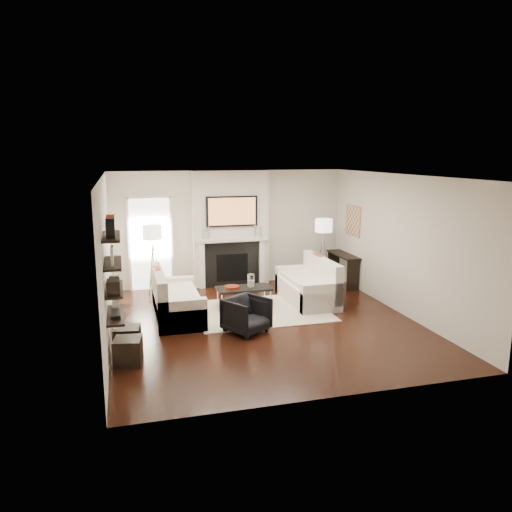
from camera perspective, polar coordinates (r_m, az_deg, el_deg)
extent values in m
plane|color=black|center=(9.33, 0.97, -7.66)|extent=(6.00, 6.00, 0.00)
plane|color=white|center=(8.81, 1.04, 9.15)|extent=(6.00, 6.00, 0.00)
plane|color=silver|center=(11.84, -3.05, 3.21)|extent=(5.50, 0.00, 5.50)
plane|color=silver|center=(6.23, 8.74, -4.65)|extent=(5.50, 0.00, 5.50)
plane|color=silver|center=(8.64, -16.80, -0.44)|extent=(0.00, 6.00, 6.00)
plane|color=silver|center=(10.08, 16.19, 1.28)|extent=(0.00, 6.00, 6.00)
cube|color=silver|center=(11.72, -2.92, 3.12)|extent=(1.80, 0.25, 2.70)
cube|color=black|center=(11.75, -2.74, -0.98)|extent=(1.30, 0.02, 1.04)
cube|color=black|center=(11.76, -2.73, -1.31)|extent=(0.75, 0.02, 0.65)
cube|color=white|center=(11.58, -6.19, -1.06)|extent=(0.12, 0.08, 1.10)
cube|color=white|center=(11.88, 0.68, -0.67)|extent=(0.12, 0.08, 1.10)
cube|color=white|center=(11.58, -2.71, 1.87)|extent=(1.70, 0.18, 0.07)
cube|color=black|center=(11.51, -2.77, 5.13)|extent=(1.20, 0.06, 0.70)
cube|color=#BF723F|center=(11.48, -2.74, 5.11)|extent=(1.10, 0.00, 0.62)
cylinder|color=silver|center=(11.46, -5.42, 2.66)|extent=(0.04, 0.04, 0.30)
cylinder|color=silver|center=(11.44, -6.06, 2.48)|extent=(0.04, 0.04, 0.24)
cylinder|color=silver|center=(11.69, -0.10, 2.89)|extent=(0.04, 0.04, 0.30)
cylinder|color=silver|center=(11.73, 0.52, 2.77)|extent=(0.04, 0.04, 0.24)
cube|color=white|center=(11.63, -11.96, 1.32)|extent=(0.90, 0.02, 2.10)
cube|color=white|center=(11.60, -14.32, 1.18)|extent=(0.06, 0.06, 2.16)
cube|color=white|center=(11.65, -9.59, 1.42)|extent=(0.06, 0.06, 2.16)
cube|color=white|center=(11.47, -12.18, 6.62)|extent=(1.02, 0.06, 0.06)
cube|color=beige|center=(9.99, 0.54, -6.30)|extent=(2.60, 2.00, 0.01)
cube|color=white|center=(9.65, -8.92, -5.83)|extent=(0.85, 1.80, 0.42)
cube|color=white|center=(9.53, -10.99, -4.14)|extent=(0.18, 1.80, 0.80)
cube|color=white|center=(8.86, -8.35, -6.81)|extent=(0.85, 0.18, 0.60)
cube|color=white|center=(10.40, -9.44, -4.05)|extent=(0.85, 0.18, 0.60)
cube|color=white|center=(9.58, -8.68, -4.32)|extent=(0.63, 1.44, 0.10)
cube|color=#BD3A17|center=(9.77, -11.17, -2.52)|extent=(0.10, 0.42, 0.42)
cube|color=black|center=(9.19, -10.89, -3.47)|extent=(0.10, 0.40, 0.40)
cube|color=white|center=(10.64, 5.83, -4.09)|extent=(0.85, 1.80, 0.42)
cube|color=white|center=(10.68, 7.54, -2.32)|extent=(0.18, 1.80, 0.80)
cube|color=white|center=(9.89, 7.52, -4.81)|extent=(0.85, 0.18, 0.60)
cube|color=white|center=(11.35, 4.38, -2.59)|extent=(0.85, 0.18, 0.60)
cube|color=white|center=(10.55, 5.60, -2.75)|extent=(0.63, 1.44, 0.10)
cube|color=#BD3A17|center=(10.90, 6.97, -0.91)|extent=(0.10, 0.42, 0.42)
cube|color=black|center=(10.36, 8.21, -1.66)|extent=(0.10, 0.40, 0.40)
cube|color=black|center=(10.13, -1.40, -3.73)|extent=(1.10, 0.55, 0.04)
cylinder|color=silver|center=(9.87, -3.92, -5.42)|extent=(0.02, 0.02, 0.38)
cylinder|color=silver|center=(10.11, 1.67, -5.00)|extent=(0.02, 0.02, 0.38)
cylinder|color=silver|center=(10.29, -4.40, -4.73)|extent=(0.02, 0.02, 0.38)
cylinder|color=silver|center=(10.51, 0.97, -4.34)|extent=(0.02, 0.02, 0.38)
cylinder|color=white|center=(10.12, -0.58, -2.80)|extent=(0.14, 0.14, 0.25)
cylinder|color=white|center=(10.14, -0.58, -3.15)|extent=(0.10, 0.10, 0.15)
cylinder|color=#B2371D|center=(10.06, -2.79, -3.58)|extent=(0.30, 0.30, 0.05)
imported|color=black|center=(8.78, -1.09, -6.56)|extent=(0.89, 0.88, 0.68)
cylinder|color=silver|center=(10.93, -11.60, -1.73)|extent=(0.02, 0.02, 1.20)
cylinder|color=white|center=(10.77, -11.79, 2.67)|extent=(0.40, 0.40, 0.30)
cylinder|color=silver|center=(10.94, -11.03, -1.70)|extent=(0.25, 0.02, 1.23)
cylinder|color=silver|center=(11.02, -11.92, -1.63)|extent=(0.14, 0.22, 1.23)
cylinder|color=silver|center=(10.84, -11.86, -1.86)|extent=(0.14, 0.22, 1.23)
cylinder|color=silver|center=(11.81, 7.63, -0.60)|extent=(0.02, 0.02, 1.20)
cylinder|color=white|center=(11.66, 7.74, 3.48)|extent=(0.40, 0.40, 0.30)
cylinder|color=silver|center=(11.85, 8.12, -0.57)|extent=(0.25, 0.02, 1.23)
cylinder|color=silver|center=(11.87, 7.21, -0.53)|extent=(0.14, 0.22, 1.23)
cylinder|color=silver|center=(11.70, 7.56, -0.72)|extent=(0.14, 0.22, 1.23)
cube|color=black|center=(11.98, 9.95, 0.14)|extent=(0.35, 1.20, 0.04)
cube|color=black|center=(11.58, 11.03, -2.20)|extent=(0.30, 0.04, 0.71)
cube|color=black|center=(12.55, 8.83, -1.05)|extent=(0.30, 0.04, 0.71)
cube|color=tan|center=(11.82, 11.03, 3.97)|extent=(0.03, 0.70, 0.70)
cube|color=black|center=(7.83, -15.73, -6.53)|extent=(0.25, 1.00, 0.03)
cube|color=black|center=(7.72, -15.90, -3.71)|extent=(0.25, 1.00, 0.04)
cube|color=black|center=(7.62, -16.06, -0.81)|extent=(0.25, 1.00, 0.04)
cube|color=black|center=(7.55, -16.23, 2.16)|extent=(0.25, 1.00, 0.04)
cube|color=black|center=(7.26, -16.33, 3.05)|extent=(0.12, 0.10, 0.28)
cube|color=#BD3A17|center=(7.71, -16.28, 3.53)|extent=(0.12, 0.10, 0.28)
cube|color=white|center=(7.44, -16.13, -0.11)|extent=(0.04, 0.30, 0.22)
cube|color=black|center=(7.92, -16.08, 0.44)|extent=(0.04, 0.22, 0.18)
cube|color=black|center=(7.40, -15.96, -3.42)|extent=(0.18, 0.25, 0.20)
cube|color=black|center=(7.96, -15.91, -2.67)|extent=(0.15, 0.12, 0.12)
cube|color=black|center=(7.66, -15.75, -6.59)|extent=(0.14, 0.20, 0.05)
cube|color=white|center=(8.12, -15.76, -5.08)|extent=(0.10, 0.10, 0.18)
cylinder|color=black|center=(9.46, -16.68, 2.74)|extent=(0.04, 0.34, 0.34)
cylinder|color=white|center=(9.46, -16.53, 2.75)|extent=(0.01, 0.29, 0.29)
cube|color=black|center=(8.26, -14.48, -9.17)|extent=(0.45, 0.45, 0.40)
cube|color=black|center=(7.78, -14.41, -10.49)|extent=(0.46, 0.46, 0.40)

